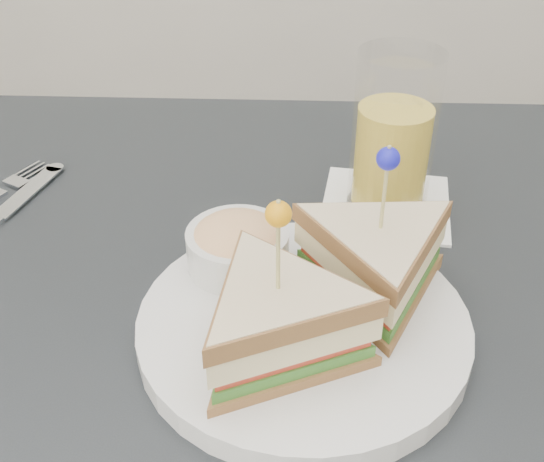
% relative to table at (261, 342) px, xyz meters
% --- Properties ---
extents(table, '(0.80, 0.80, 0.75)m').
position_rel_table_xyz_m(table, '(0.00, 0.00, 0.00)').
color(table, black).
rests_on(table, ground).
extents(plate_meal, '(0.32, 0.30, 0.16)m').
position_rel_table_xyz_m(plate_meal, '(0.05, -0.07, 0.12)').
color(plate_meal, silver).
rests_on(plate_meal, table).
extents(cutlery_knife, '(0.07, 0.20, 0.01)m').
position_rel_table_xyz_m(cutlery_knife, '(-0.27, 0.10, 0.08)').
color(cutlery_knife, silver).
rests_on(cutlery_knife, table).
extents(drink_set, '(0.15, 0.15, 0.17)m').
position_rel_table_xyz_m(drink_set, '(0.13, 0.13, 0.15)').
color(drink_set, white).
rests_on(drink_set, table).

